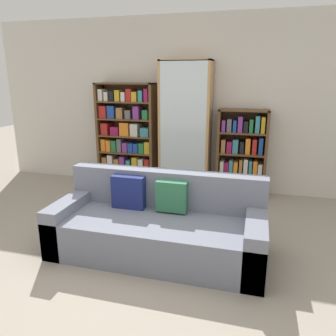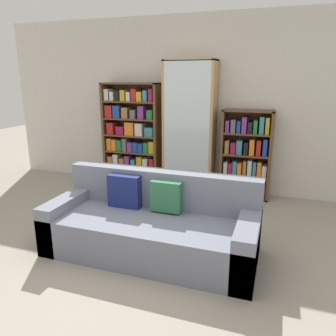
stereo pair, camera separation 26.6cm
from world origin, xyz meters
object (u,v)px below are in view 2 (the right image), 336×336
at_px(couch, 152,226).
at_px(display_cabinet, 190,129).
at_px(wine_bottle, 207,208).
at_px(bookshelf_left, 132,137).
at_px(bookshelf_right, 246,156).

distance_m(couch, display_cabinet, 2.12).
bearing_deg(couch, wine_bottle, 67.78).
height_order(couch, wine_bottle, couch).
xyz_separation_m(couch, bookshelf_left, (-1.16, 2.00, 0.53)).
xyz_separation_m(display_cabinet, wine_bottle, (0.54, -1.05, -0.83)).
height_order(couch, display_cabinet, display_cabinet).
xyz_separation_m(couch, wine_bottle, (0.38, 0.93, -0.11)).
height_order(bookshelf_left, bookshelf_right, bookshelf_left).
bearing_deg(wine_bottle, display_cabinet, 117.15).
height_order(couch, bookshelf_right, bookshelf_right).
bearing_deg(bookshelf_right, wine_bottle, -107.88).
height_order(bookshelf_right, wine_bottle, bookshelf_right).
distance_m(couch, bookshelf_left, 2.37).
height_order(bookshelf_left, display_cabinet, display_cabinet).
xyz_separation_m(bookshelf_left, bookshelf_right, (1.88, 0.00, -0.18)).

